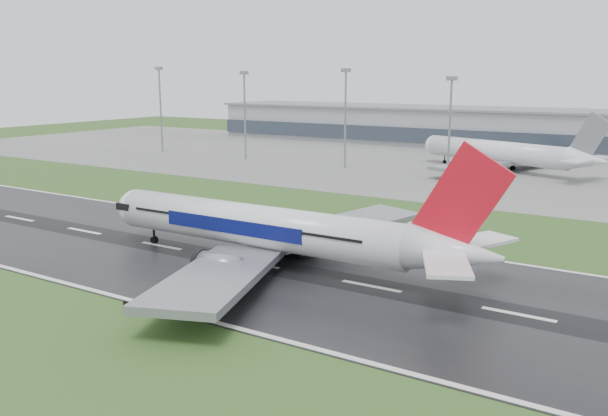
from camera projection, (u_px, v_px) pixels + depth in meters
The scene contains 11 objects.
ground at pixel (162, 246), 109.22m from camera, with size 520.00×520.00×0.00m, color #2A4D1C.
runway at pixel (162, 246), 109.21m from camera, with size 400.00×45.00×0.10m, color black.
apron at pixel (430, 163), 212.70m from camera, with size 400.00×130.00×0.08m, color slate.
terminal at pixel (485, 128), 260.85m from camera, with size 240.00×36.00×15.00m, color gray.
main_airliner at pixel (280, 203), 95.36m from camera, with size 66.85×63.67×19.74m, color silver, non-canonical shape.
parked_airliner at pixel (504, 141), 193.00m from camera, with size 63.32×58.95×18.56m, color silver, non-canonical shape.
runway_sign at pixel (130, 306), 79.39m from camera, with size 2.30×0.26×1.04m, color black, non-canonical shape.
floodmast_0 at pixel (161, 112), 240.19m from camera, with size 0.64×0.64×30.82m, color gray.
floodmast_1 at pixel (245, 118), 219.52m from camera, with size 0.64×0.64×29.11m, color gray.
floodmast_2 at pixel (345, 121), 198.85m from camera, with size 0.64×0.64×29.77m, color gray.
floodmast_3 at pixel (449, 129), 181.40m from camera, with size 0.64×0.64×27.38m, color gray.
Camera 1 is at (77.03, -76.23, 28.74)m, focal length 37.61 mm.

